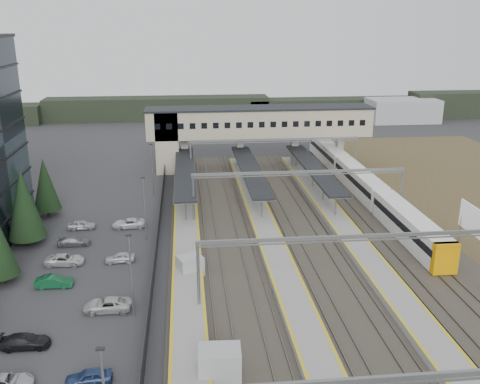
{
  "coord_description": "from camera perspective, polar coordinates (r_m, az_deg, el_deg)",
  "views": [
    {
      "loc": [
        -2.76,
        -51.95,
        25.87
      ],
      "look_at": [
        4.26,
        15.61,
        4.0
      ],
      "focal_mm": 40.0,
      "sensor_mm": 36.0,
      "label": 1
    }
  ],
  "objects": [
    {
      "name": "lampposts",
      "position": [
        57.63,
        -10.74,
        -4.42
      ],
      "size": [
        0.5,
        53.25,
        8.07
      ],
      "color": "slate",
      "rests_on": "ground"
    },
    {
      "name": "billboard",
      "position": [
        66.68,
        23.71,
        -3.02
      ],
      "size": [
        0.2,
        6.54,
        5.66
      ],
      "color": "slate",
      "rests_on": "ground"
    },
    {
      "name": "train",
      "position": [
        84.76,
        12.73,
        1.01
      ],
      "size": [
        2.74,
        57.21,
        3.45
      ],
      "color": "white",
      "rests_on": "ground"
    },
    {
      "name": "footbridge",
      "position": [
        96.22,
        0.42,
        7.1
      ],
      "size": [
        40.4,
        6.4,
        11.2
      ],
      "color": "tan",
      "rests_on": "ground"
    },
    {
      "name": "treeline_far",
      "position": [
        148.43,
        4.5,
        8.91
      ],
      "size": [
        170.0,
        19.0,
        7.0
      ],
      "color": "black",
      "rests_on": "ground"
    },
    {
      "name": "fence",
      "position": [
        62.26,
        -8.92,
        -5.93
      ],
      "size": [
        0.08,
        90.0,
        2.0
      ],
      "color": "#26282B",
      "rests_on": "ground"
    },
    {
      "name": "canopies",
      "position": [
        82.52,
        1.08,
        2.42
      ],
      "size": [
        23.1,
        30.0,
        3.28
      ],
      "color": "black",
      "rests_on": "ground"
    },
    {
      "name": "relay_cabin_near",
      "position": [
        42.0,
        -2.18,
        -17.93
      ],
      "size": [
        3.3,
        2.49,
        2.65
      ],
      "color": "#9EA1A3",
      "rests_on": "ground"
    },
    {
      "name": "gantries",
      "position": [
        60.27,
        8.59,
        -1.61
      ],
      "size": [
        28.4,
        62.28,
        7.17
      ],
      "color": "slate",
      "rests_on": "ground"
    },
    {
      "name": "rail_corridor",
      "position": [
        63.59,
        5.58,
        -5.96
      ],
      "size": [
        34.0,
        90.0,
        0.92
      ],
      "color": "#312E27",
      "rests_on": "ground"
    },
    {
      "name": "ground",
      "position": [
        58.1,
        -2.62,
        -8.61
      ],
      "size": [
        220.0,
        220.0,
        0.0
      ],
      "primitive_type": "plane",
      "color": "#2B2B2D",
      "rests_on": "ground"
    },
    {
      "name": "relay_cabin_far",
      "position": [
        57.08,
        -5.34,
        -7.91
      ],
      "size": [
        3.08,
        2.85,
        2.28
      ],
      "color": "#9EA1A3",
      "rests_on": "ground"
    },
    {
      "name": "car_park",
      "position": [
        51.82,
        -17.79,
        -12.29
      ],
      "size": [
        10.46,
        44.51,
        1.29
      ],
      "color": "#9B9B9E",
      "rests_on": "ground"
    }
  ]
}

